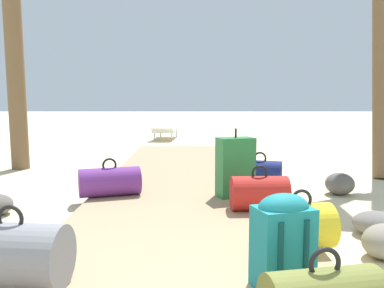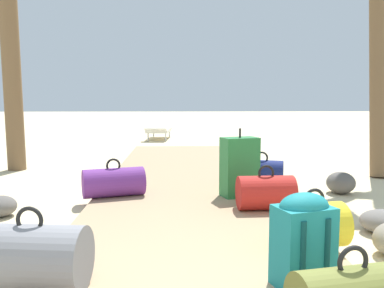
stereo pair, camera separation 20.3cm
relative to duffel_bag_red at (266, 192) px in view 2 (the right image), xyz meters
name	(u,v)px [view 2 (the right image)]	position (x,y,z in m)	size (l,w,h in m)	color
ground_plane	(188,206)	(-0.77, 0.47, -0.25)	(60.00, 60.00, 0.00)	beige
boardwalk	(187,186)	(-0.77, 1.30, -0.21)	(2.13, 8.38, 0.08)	tan
duffel_bag_red	(266,192)	(0.00, 0.00, 0.00)	(0.57, 0.37, 0.45)	red
duffel_bag_navy	(262,172)	(0.21, 1.26, -0.02)	(0.61, 0.45, 0.42)	navy
duffel_bag_yellow	(313,225)	(0.14, -1.07, 0.00)	(0.51, 0.41, 0.45)	gold
suitcase_green	(240,167)	(-0.18, 0.58, 0.16)	(0.45, 0.35, 0.77)	#237538
duffel_bag_purple	(114,182)	(-1.61, 0.61, -0.01)	(0.75, 0.52, 0.44)	#6B2D84
backpack_teal	(303,238)	(-0.14, -1.72, 0.13)	(0.38, 0.32, 0.57)	#197A7F
duffel_bag_grey	(31,257)	(-1.74, -1.70, 0.02)	(0.68, 0.46, 0.50)	slate
lounge_chair	(159,128)	(-1.43, 7.81, 0.08)	(0.71, 1.60, 0.76)	white
rock_left_mid	(0,206)	(-2.68, 0.11, -0.15)	(0.33, 0.35, 0.21)	#5B5651
rock_right_mid	(341,183)	(1.16, 1.02, -0.12)	(0.41, 0.35, 0.27)	#5B5651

